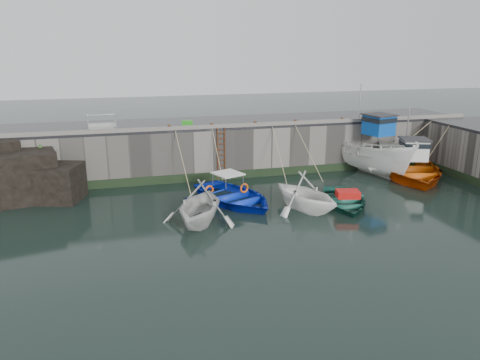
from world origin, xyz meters
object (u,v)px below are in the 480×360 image
object	(u,v)px
boat_near_blue	(234,202)
boat_far_white	(370,154)
boat_near_navy	(343,204)
boat_far_orange	(409,168)
bollard_d	(295,122)
boat_near_blacktrim	(305,209)
bollard_b	(212,125)
bollard_e	(342,120)
bollard_a	(169,127)
boat_near_white	(200,221)
fish_crate	(187,123)
ladder	(221,154)
bollard_c	(255,124)

from	to	relation	value
boat_near_blue	boat_far_white	size ratio (longest dim) A/B	0.70
boat_near_blue	boat_near_navy	xyz separation A→B (m)	(5.37, -1.80, 0.00)
boat_far_orange	bollard_d	distance (m)	7.68
boat_near_blacktrim	bollard_b	distance (m)	8.04
bollard_d	boat_near_navy	bearing A→B (deg)	-87.88
bollard_e	boat_far_orange	bearing A→B (deg)	-36.14
bollard_a	bollard_d	xyz separation A→B (m)	(7.80, 0.00, 0.00)
boat_near_white	boat_near_blue	bearing A→B (deg)	70.01
boat_near_navy	boat_near_white	bearing A→B (deg)	-161.99
boat_near_white	fish_crate	size ratio (longest dim) A/B	6.57
boat_near_blacktrim	ladder	bearing A→B (deg)	93.93
bollard_d	bollard_e	world-z (taller)	same
boat_near_navy	fish_crate	xyz separation A→B (m)	(-6.79, 7.68, 3.31)
boat_near_blacktrim	bollard_e	distance (m)	8.96
boat_near_blue	bollard_e	size ratio (longest dim) A/B	19.84
boat_near_blue	bollard_a	xyz separation A→B (m)	(-2.66, 4.59, 3.30)
ladder	boat_near_blue	size ratio (longest dim) A/B	0.58
ladder	boat_near_blacktrim	xyz separation A→B (m)	(2.84, -6.20, -1.59)
boat_far_orange	boat_near_blacktrim	bearing A→B (deg)	-135.83
boat_near_blacktrim	fish_crate	distance (m)	9.65
bollard_e	bollard_d	bearing A→B (deg)	180.00
boat_far_orange	bollard_e	world-z (taller)	boat_far_orange
boat_near_navy	bollard_a	size ratio (longest dim) A/B	16.06
boat_near_blacktrim	bollard_c	bearing A→B (deg)	74.90
boat_near_blue	boat_near_blacktrim	size ratio (longest dim) A/B	1.33
bollard_a	boat_near_white	bearing A→B (deg)	-86.16
boat_far_orange	bollard_b	world-z (taller)	boat_far_orange
boat_near_white	fish_crate	xyz separation A→B (m)	(0.78, 8.18, 3.31)
ladder	bollard_b	xyz separation A→B (m)	(-0.50, 0.34, 1.71)
boat_near_blue	boat_near_blacktrim	xyz separation A→B (m)	(3.17, -1.95, 0.00)
bollard_a	bollard_d	bearing A→B (deg)	0.00
ladder	boat_far_orange	xyz separation A→B (m)	(11.49, -2.21, -1.08)
ladder	fish_crate	xyz separation A→B (m)	(-1.75, 1.62, 1.72)
boat_near_blue	bollard_d	bearing A→B (deg)	20.27
fish_crate	bollard_e	distance (m)	9.84
boat_near_white	bollard_e	bearing A→B (deg)	56.87
boat_near_navy	boat_far_white	size ratio (longest dim) A/B	0.57
boat_far_orange	bollard_d	size ratio (longest dim) A/B	31.88
boat_near_white	boat_near_blue	size ratio (longest dim) A/B	0.77
boat_far_white	boat_near_white	bearing A→B (deg)	-167.48
boat_near_blacktrim	boat_near_navy	bearing A→B (deg)	-16.96
boat_far_white	boat_near_navy	bearing A→B (deg)	-143.55
boat_near_blue	boat_far_orange	world-z (taller)	boat_far_orange
fish_crate	bollard_d	distance (m)	6.68
boat_near_blue	fish_crate	distance (m)	6.89
ladder	bollard_b	bearing A→B (deg)	146.14
boat_near_navy	bollard_e	xyz separation A→B (m)	(2.96, 6.39, 3.30)
bollard_d	boat_near_white	bearing A→B (deg)	-136.80
boat_near_blacktrim	bollard_a	size ratio (longest dim) A/B	14.96
boat_near_white	bollard_a	bearing A→B (deg)	117.54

